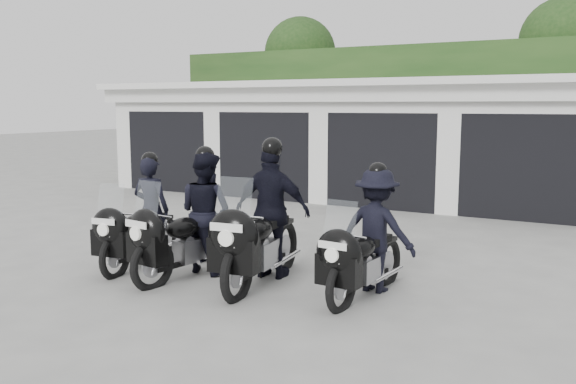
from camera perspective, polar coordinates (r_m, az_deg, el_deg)
The scene contains 7 objects.
ground at distance 9.37m, azimuth -3.09°, elevation -6.56°, with size 80.00×80.00×0.00m, color #989893.
garage_block at distance 16.50m, azimuth 11.75°, elevation 4.66°, with size 16.40×6.80×2.96m.
background_vegetation at distance 21.09m, azimuth 16.73°, elevation 8.87°, with size 20.00×3.90×5.80m.
police_bike_a at distance 9.28m, azimuth -13.57°, elevation -2.57°, with size 0.77×1.98×1.73m.
police_bike_b at distance 8.63m, azimuth -8.54°, elevation -2.57°, with size 0.95×2.13×1.86m.
police_bike_c at distance 8.21m, azimuth -2.02°, elevation -2.58°, with size 1.15×2.30×2.00m.
police_bike_d at distance 7.74m, azimuth 7.80°, elevation -4.21°, with size 1.07×1.97×1.72m.
Camera 1 is at (4.77, -7.71, 2.38)m, focal length 38.00 mm.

